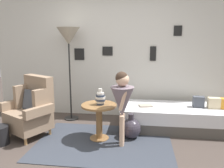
# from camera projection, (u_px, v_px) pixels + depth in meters

# --- Properties ---
(ground_plane) EXTENTS (12.00, 12.00, 0.00)m
(ground_plane) POSITION_uv_depth(u_px,v_px,m) (91.00, 163.00, 2.93)
(ground_plane) COLOR #423833
(gallery_wall) EXTENTS (4.80, 0.12, 2.60)m
(gallery_wall) POSITION_uv_depth(u_px,v_px,m) (111.00, 52.00, 4.57)
(gallery_wall) COLOR beige
(gallery_wall) RESTS_ON ground
(rug) EXTENTS (2.04, 1.42, 0.01)m
(rug) POSITION_uv_depth(u_px,v_px,m) (104.00, 143.00, 3.48)
(rug) COLOR #333842
(rug) RESTS_ON ground
(armchair) EXTENTS (0.90, 0.83, 0.97)m
(armchair) POSITION_uv_depth(u_px,v_px,m) (32.00, 109.00, 3.72)
(armchair) COLOR tan
(armchair) RESTS_ON ground
(daybed) EXTENTS (1.90, 0.81, 0.40)m
(daybed) POSITION_uv_depth(u_px,v_px,m) (175.00, 118.00, 4.02)
(daybed) COLOR #4C4742
(daybed) RESTS_ON ground
(pillow_head) EXTENTS (0.19, 0.14, 0.18)m
(pillow_head) POSITION_uv_depth(u_px,v_px,m) (223.00, 103.00, 3.86)
(pillow_head) COLOR orange
(pillow_head) RESTS_ON daybed
(pillow_mid) EXTENTS (0.20, 0.12, 0.18)m
(pillow_mid) POSITION_uv_depth(u_px,v_px,m) (214.00, 103.00, 3.88)
(pillow_mid) COLOR beige
(pillow_mid) RESTS_ON daybed
(pillow_back) EXTENTS (0.18, 0.13, 0.19)m
(pillow_back) POSITION_uv_depth(u_px,v_px,m) (198.00, 102.00, 3.95)
(pillow_back) COLOR #474C56
(pillow_back) RESTS_ON daybed
(side_table) EXTENTS (0.55, 0.55, 0.57)m
(side_table) POSITION_uv_depth(u_px,v_px,m) (99.00, 115.00, 3.56)
(side_table) COLOR olive
(side_table) RESTS_ON ground
(vase_striped) EXTENTS (0.15, 0.15, 0.25)m
(vase_striped) POSITION_uv_depth(u_px,v_px,m) (101.00, 98.00, 3.50)
(vase_striped) COLOR #2D384C
(vase_striped) RESTS_ON side_table
(floor_lamp) EXTENTS (0.43, 0.43, 1.77)m
(floor_lamp) POSITION_uv_depth(u_px,v_px,m) (69.00, 39.00, 4.24)
(floor_lamp) COLOR black
(floor_lamp) RESTS_ON ground
(person_child) EXTENTS (0.34, 0.34, 1.11)m
(person_child) POSITION_uv_depth(u_px,v_px,m) (122.00, 99.00, 3.29)
(person_child) COLOR #D8AD8E
(person_child) RESTS_ON ground
(book_on_daybed) EXTENTS (0.25, 0.21, 0.03)m
(book_on_daybed) POSITION_uv_depth(u_px,v_px,m) (146.00, 105.00, 4.00)
(book_on_daybed) COLOR #AFA08F
(book_on_daybed) RESTS_ON daybed
(demijohn_near) EXTENTS (0.32, 0.32, 0.40)m
(demijohn_near) POSITION_uv_depth(u_px,v_px,m) (131.00, 128.00, 3.64)
(demijohn_near) COLOR #332D38
(demijohn_near) RESTS_ON ground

